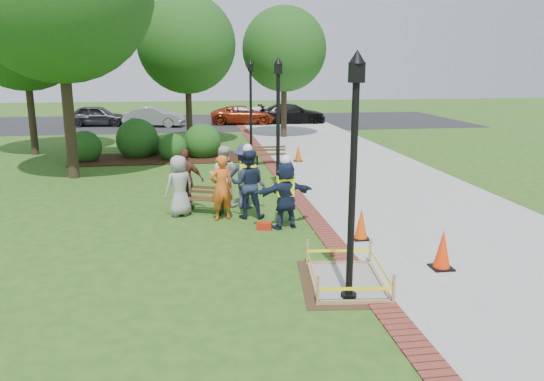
{
  "coord_description": "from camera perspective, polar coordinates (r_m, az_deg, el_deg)",
  "views": [
    {
      "loc": [
        -1.34,
        -11.36,
        4.02
      ],
      "look_at": [
        0.5,
        1.2,
        1.0
      ],
      "focal_mm": 35.0,
      "sensor_mm": 36.0,
      "label": 1
    }
  ],
  "objects": [
    {
      "name": "shrub_b",
      "position": [
        24.45,
        -14.18,
        3.51
      ],
      "size": [
        1.86,
        1.86,
        1.86
      ],
      "primitive_type": "sphere",
      "color": "#164614",
      "rests_on": "ground"
    },
    {
      "name": "bench_far",
      "position": [
        22.0,
        -0.15,
        3.47
      ],
      "size": [
        1.35,
        0.49,
        0.72
      ],
      "color": "#553B1D",
      "rests_on": "ground"
    },
    {
      "name": "tree_right",
      "position": [
        30.12,
        1.32,
        14.94
      ],
      "size": [
        4.64,
        4.64,
        7.17
      ],
      "color": "#3D2D1E",
      "rests_on": "ground"
    },
    {
      "name": "parked_car_a",
      "position": [
        37.71,
        -18.21,
        6.6
      ],
      "size": [
        2.28,
        4.75,
        1.51
      ],
      "primitive_type": "imported",
      "rotation": [
        0.0,
        0.0,
        1.51
      ],
      "color": "#2B2B2E",
      "rests_on": "ground"
    },
    {
      "name": "mulch_bed",
      "position": [
        23.76,
        -12.25,
        3.39
      ],
      "size": [
        7.0,
        3.0,
        0.05
      ],
      "primitive_type": "cube",
      "color": "#381E0F",
      "rests_on": "ground"
    },
    {
      "name": "shrub_a",
      "position": [
        23.97,
        -19.39,
        2.97
      ],
      "size": [
        1.42,
        1.42,
        1.42
      ],
      "primitive_type": "sphere",
      "color": "#164614",
      "rests_on": "ground"
    },
    {
      "name": "casual_person_d",
      "position": [
        15.03,
        -9.27,
        1.13
      ],
      "size": [
        0.64,
        0.5,
        1.75
      ],
      "color": "brown",
      "rests_on": "ground"
    },
    {
      "name": "hivis_worker_b",
      "position": [
        13.77,
        1.49,
        0.23
      ],
      "size": [
        0.6,
        0.49,
        1.78
      ],
      "color": "#1C294A",
      "rests_on": "ground"
    },
    {
      "name": "lamp_far",
      "position": [
        24.55,
        -2.3,
        9.78
      ],
      "size": [
        0.28,
        0.28,
        4.26
      ],
      "color": "black",
      "rests_on": "ground"
    },
    {
      "name": "casual_person_b",
      "position": [
        13.97,
        -5.46,
        0.29
      ],
      "size": [
        0.63,
        0.5,
        1.74
      ],
      "color": "#E25B1A",
      "rests_on": "ground"
    },
    {
      "name": "parked_car_c",
      "position": [
        37.18,
        -3.02,
        7.16
      ],
      "size": [
        2.23,
        4.39,
        1.38
      ],
      "primitive_type": "imported",
      "rotation": [
        0.0,
        0.0,
        1.48
      ],
      "color": "#9C2F13",
      "rests_on": "ground"
    },
    {
      "name": "shrub_c",
      "position": [
        23.46,
        -10.51,
        3.29
      ],
      "size": [
        1.23,
        1.23,
        1.23
      ],
      "primitive_type": "sphere",
      "color": "#164614",
      "rests_on": "ground"
    },
    {
      "name": "parked_car_d",
      "position": [
        37.63,
        2.16,
        7.24
      ],
      "size": [
        2.0,
        4.56,
        1.48
      ],
      "primitive_type": "imported",
      "rotation": [
        0.0,
        0.0,
        1.57
      ],
      "color": "black",
      "rests_on": "ground"
    },
    {
      "name": "casual_person_a",
      "position": [
        14.54,
        -9.95,
        0.5
      ],
      "size": [
        0.63,
        0.56,
        1.66
      ],
      "color": "#999999",
      "rests_on": "ground"
    },
    {
      "name": "cone_far",
      "position": [
        22.57,
        2.84,
        4.0
      ],
      "size": [
        0.36,
        0.36,
        0.72
      ],
      "color": "black",
      "rests_on": "ground"
    },
    {
      "name": "brick_edging",
      "position": [
        21.96,
        -0.11,
        2.87
      ],
      "size": [
        0.5,
        60.0,
        0.03
      ],
      "primitive_type": "cube",
      "color": "maroon",
      "rests_on": "ground"
    },
    {
      "name": "casual_person_e",
      "position": [
        15.1,
        -2.9,
        1.51
      ],
      "size": [
        0.7,
        0.61,
        1.84
      ],
      "color": "#2F2D50",
      "rests_on": "ground"
    },
    {
      "name": "tree_far",
      "position": [
        26.47,
        -25.26,
        15.71
      ],
      "size": [
        5.61,
        5.61,
        8.47
      ],
      "color": "#3D2D1E",
      "rests_on": "ground"
    },
    {
      "name": "casual_person_c",
      "position": [
        15.38,
        -5.26,
        1.54
      ],
      "size": [
        0.64,
        0.51,
        1.76
      ],
      "color": "silver",
      "rests_on": "ground"
    },
    {
      "name": "hivis_worker_c",
      "position": [
        14.1,
        -2.61,
        0.94
      ],
      "size": [
        0.64,
        0.47,
        2.0
      ],
      "color": "#1B2246",
      "rests_on": "ground"
    },
    {
      "name": "cone_back",
      "position": [
        12.6,
        9.57,
        -3.66
      ],
      "size": [
        0.39,
        0.39,
        0.77
      ],
      "color": "black",
      "rests_on": "ground"
    },
    {
      "name": "lamp_near",
      "position": [
        8.89,
        8.76,
        3.24
      ],
      "size": [
        0.28,
        0.28,
        4.26
      ],
      "color": "black",
      "rests_on": "ground"
    },
    {
      "name": "ground",
      "position": [
        12.13,
        -1.52,
        -5.98
      ],
      "size": [
        100.0,
        100.0,
        0.0
      ],
      "primitive_type": "plane",
      "color": "#285116",
      "rests_on": "ground"
    },
    {
      "name": "toolbox",
      "position": [
        13.27,
        -0.84,
        -3.84
      ],
      "size": [
        0.41,
        0.29,
        0.19
      ],
      "primitive_type": "cube",
      "rotation": [
        0.0,
        0.0,
        -0.25
      ],
      "color": "#B4210D",
      "rests_on": "ground"
    },
    {
      "name": "bench_near",
      "position": [
        14.82,
        -7.7,
        -1.55
      ],
      "size": [
        1.43,
        0.9,
        0.73
      ],
      "color": "brown",
      "rests_on": "ground"
    },
    {
      "name": "parked_car_b",
      "position": [
        36.34,
        -12.51,
        6.72
      ],
      "size": [
        2.84,
        4.66,
        1.41
      ],
      "primitive_type": "imported",
      "rotation": [
        0.0,
        0.0,
        1.34
      ],
      "color": "gray",
      "rests_on": "ground"
    },
    {
      "name": "hivis_worker_a",
      "position": [
        13.2,
        1.43,
        -0.19
      ],
      "size": [
        0.61,
        0.46,
        1.86
      ],
      "color": "#1A2945",
      "rests_on": "ground"
    },
    {
      "name": "parking_lot",
      "position": [
        38.6,
        -6.36,
        7.33
      ],
      "size": [
        36.0,
        12.0,
        0.01
      ],
      "primitive_type": "cube",
      "color": "black",
      "rests_on": "ground"
    },
    {
      "name": "lamp_mid",
      "position": [
        16.64,
        0.66,
        8.07
      ],
      "size": [
        0.28,
        0.28,
        4.26
      ],
      "color": "black",
      "rests_on": "ground"
    },
    {
      "name": "tree_back",
      "position": [
        27.4,
        -9.17,
        15.27
      ],
      "size": [
        4.85,
        4.85,
        7.44
      ],
      "color": "#3D2D1E",
      "rests_on": "ground"
    },
    {
      "name": "sidewalk",
      "position": [
        22.65,
        8.07,
        3.05
      ],
      "size": [
        6.0,
        60.0,
        0.02
      ],
      "primitive_type": "cube",
      "color": "#9E9E99",
      "rests_on": "ground"
    },
    {
      "name": "cone_front",
      "position": [
        11.19,
        17.87,
        -6.15
      ],
      "size": [
        0.42,
        0.42,
        0.84
      ],
      "color": "black",
      "rests_on": "ground"
    },
    {
      "name": "wet_concrete_pad",
      "position": [
        10.18,
        8.0,
        -8.59
      ],
      "size": [
        1.95,
        2.48,
        0.55
      ],
      "color": "#47331E",
      "rests_on": "ground"
    },
    {
      "name": "shrub_e",
      "position": [
        24.88,
        -12.92,
        3.74
      ],
      "size": [
        1.13,
        1.13,
        1.13
      ],
      "primitive_type": "sphere",
      "color": "#164614",
      "rests_on": "ground"
    },
    {
      "name": "shrub_d",
      "position": [
        23.83,
        -7.45,
        3.56
      ],
      "size": [
        1.63,
        1.63,
        1.63
      ],
      "primitive_type": "sphere",
      "color": "#164614",
      "rests_on": "ground"
    }
  ]
}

